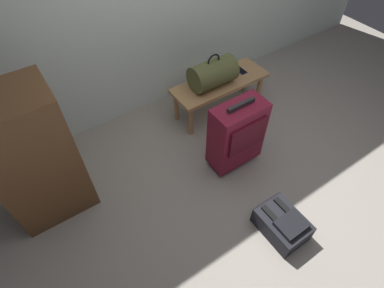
# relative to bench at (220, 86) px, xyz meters

# --- Properties ---
(ground_plane) EXTENTS (6.60, 6.60, 0.00)m
(ground_plane) POSITION_rel_bench_xyz_m (-0.34, -1.05, -0.32)
(ground_plane) COLOR gray
(bench) EXTENTS (1.00, 0.36, 0.38)m
(bench) POSITION_rel_bench_xyz_m (0.00, 0.00, 0.00)
(bench) COLOR #A87A4C
(bench) RESTS_ON ground
(duffel_bag_olive) EXTENTS (0.44, 0.26, 0.34)m
(duffel_bag_olive) POSITION_rel_bench_xyz_m (-0.10, -0.00, 0.19)
(duffel_bag_olive) COLOR #51562D
(duffel_bag_olive) RESTS_ON bench
(cell_phone) EXTENTS (0.07, 0.14, 0.01)m
(cell_phone) POSITION_rel_bench_xyz_m (0.28, 0.03, 0.06)
(cell_phone) COLOR #191E4C
(cell_phone) RESTS_ON bench
(suitcase_upright_burgundy) EXTENTS (0.46, 0.26, 0.70)m
(suitcase_upright_burgundy) POSITION_rel_bench_xyz_m (-0.31, -0.64, 0.04)
(suitcase_upright_burgundy) COLOR maroon
(suitcase_upright_burgundy) RESTS_ON ground
(backpack_dark) EXTENTS (0.28, 0.38, 0.21)m
(backpack_dark) POSITION_rel_bench_xyz_m (-0.44, -1.38, -0.23)
(backpack_dark) COLOR black
(backpack_dark) RESTS_ON ground
(side_cabinet) EXTENTS (0.56, 0.44, 1.10)m
(side_cabinet) POSITION_rel_bench_xyz_m (-1.79, -0.16, 0.23)
(side_cabinet) COLOR brown
(side_cabinet) RESTS_ON ground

